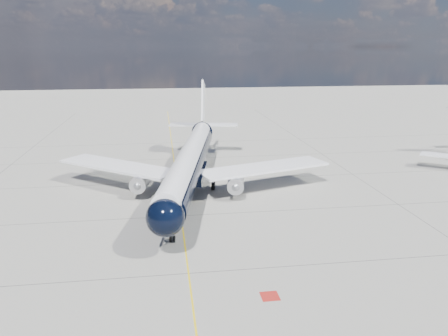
% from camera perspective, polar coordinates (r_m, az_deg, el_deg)
% --- Properties ---
extents(ground, '(320.00, 320.00, 0.00)m').
position_cam_1_polar(ground, '(75.87, -6.34, -0.66)').
color(ground, gray).
rests_on(ground, ground).
extents(taxiway_centerline, '(0.16, 160.00, 0.01)m').
position_cam_1_polar(taxiway_centerline, '(71.08, -6.20, -1.77)').
color(taxiway_centerline, yellow).
rests_on(taxiway_centerline, ground).
extents(red_marking, '(1.60, 1.60, 0.01)m').
position_cam_1_polar(red_marking, '(40.00, 6.01, -16.31)').
color(red_marking, maroon).
rests_on(red_marking, ground).
extents(main_airliner, '(41.88, 51.54, 14.96)m').
position_cam_1_polar(main_airliner, '(65.96, -4.38, 1.09)').
color(main_airliner, black).
rests_on(main_airliner, ground).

